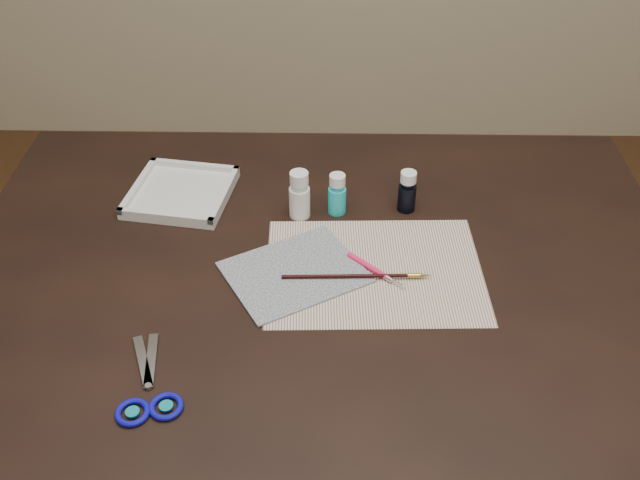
{
  "coord_description": "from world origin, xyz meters",
  "views": [
    {
      "loc": [
        0.02,
        -0.97,
        1.57
      ],
      "look_at": [
        0.0,
        0.0,
        0.8
      ],
      "focal_mm": 40.0,
      "sensor_mm": 36.0,
      "label": 1
    }
  ],
  "objects_px": {
    "paint_bottle_cyan": "(337,194)",
    "paint_bottle_navy": "(407,191)",
    "canvas": "(294,272)",
    "paint_bottle_white": "(299,194)",
    "palette_tray": "(181,192)",
    "scissors": "(143,378)",
    "paper": "(374,270)"
  },
  "relations": [
    {
      "from": "canvas",
      "to": "paint_bottle_white",
      "type": "relative_size",
      "value": 2.29
    },
    {
      "from": "canvas",
      "to": "paint_bottle_navy",
      "type": "relative_size",
      "value": 2.63
    },
    {
      "from": "paint_bottle_white",
      "to": "paint_bottle_navy",
      "type": "xyz_separation_m",
      "value": [
        0.21,
        0.02,
        -0.01
      ]
    },
    {
      "from": "paint_bottle_cyan",
      "to": "palette_tray",
      "type": "distance_m",
      "value": 0.32
    },
    {
      "from": "canvas",
      "to": "palette_tray",
      "type": "xyz_separation_m",
      "value": [
        -0.24,
        0.23,
        0.01
      ]
    },
    {
      "from": "paint_bottle_navy",
      "to": "scissors",
      "type": "bearing_deg",
      "value": -133.86
    },
    {
      "from": "paint_bottle_white",
      "to": "canvas",
      "type": "bearing_deg",
      "value": -90.89
    },
    {
      "from": "paint_bottle_white",
      "to": "scissors",
      "type": "bearing_deg",
      "value": -117.48
    },
    {
      "from": "paint_bottle_white",
      "to": "paint_bottle_cyan",
      "type": "xyz_separation_m",
      "value": [
        0.07,
        0.01,
        -0.01
      ]
    },
    {
      "from": "canvas",
      "to": "paint_bottle_navy",
      "type": "height_order",
      "value": "paint_bottle_navy"
    },
    {
      "from": "paint_bottle_navy",
      "to": "paint_bottle_white",
      "type": "bearing_deg",
      "value": -173.33
    },
    {
      "from": "paint_bottle_cyan",
      "to": "palette_tray",
      "type": "height_order",
      "value": "paint_bottle_cyan"
    },
    {
      "from": "paint_bottle_cyan",
      "to": "paint_bottle_navy",
      "type": "xyz_separation_m",
      "value": [
        0.13,
        0.01,
        0.0
      ]
    },
    {
      "from": "canvas",
      "to": "paint_bottle_cyan",
      "type": "relative_size",
      "value": 2.65
    },
    {
      "from": "paper",
      "to": "paint_bottle_navy",
      "type": "height_order",
      "value": "paint_bottle_navy"
    },
    {
      "from": "paint_bottle_white",
      "to": "paint_bottle_navy",
      "type": "relative_size",
      "value": 1.15
    },
    {
      "from": "paper",
      "to": "paint_bottle_cyan",
      "type": "bearing_deg",
      "value": 110.64
    },
    {
      "from": "palette_tray",
      "to": "paper",
      "type": "bearing_deg",
      "value": -30.18
    },
    {
      "from": "paper",
      "to": "canvas",
      "type": "bearing_deg",
      "value": -175.74
    },
    {
      "from": "canvas",
      "to": "scissors",
      "type": "height_order",
      "value": "scissors"
    },
    {
      "from": "paint_bottle_white",
      "to": "paint_bottle_cyan",
      "type": "distance_m",
      "value": 0.07
    },
    {
      "from": "palette_tray",
      "to": "paint_bottle_white",
      "type": "bearing_deg",
      "value": -13.65
    },
    {
      "from": "paper",
      "to": "palette_tray",
      "type": "relative_size",
      "value": 1.97
    },
    {
      "from": "paper",
      "to": "canvas",
      "type": "relative_size",
      "value": 1.68
    },
    {
      "from": "canvas",
      "to": "paint_bottle_cyan",
      "type": "bearing_deg",
      "value": 68.1
    },
    {
      "from": "scissors",
      "to": "palette_tray",
      "type": "xyz_separation_m",
      "value": [
        -0.02,
        0.47,
        0.01
      ]
    },
    {
      "from": "paper",
      "to": "canvas",
      "type": "height_order",
      "value": "canvas"
    },
    {
      "from": "paint_bottle_cyan",
      "to": "palette_tray",
      "type": "relative_size",
      "value": 0.44
    },
    {
      "from": "canvas",
      "to": "paint_bottle_white",
      "type": "distance_m",
      "value": 0.18
    },
    {
      "from": "paint_bottle_cyan",
      "to": "scissors",
      "type": "height_order",
      "value": "paint_bottle_cyan"
    },
    {
      "from": "canvas",
      "to": "scissors",
      "type": "distance_m",
      "value": 0.32
    },
    {
      "from": "canvas",
      "to": "paint_bottle_white",
      "type": "bearing_deg",
      "value": 89.11
    }
  ]
}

